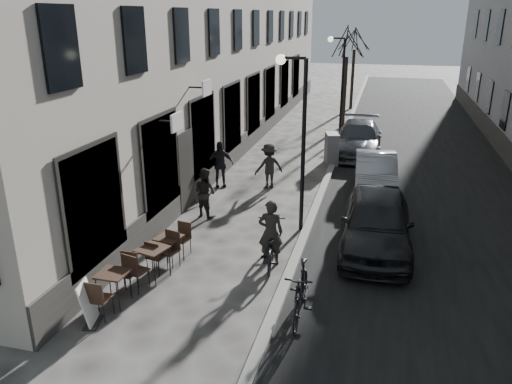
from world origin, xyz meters
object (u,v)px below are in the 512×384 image
at_px(utility_cabinet, 332,149).
at_px(pedestrian_far, 220,164).
at_px(bistro_set_b, 153,260).
at_px(pedestrian_near, 205,192).
at_px(bicycle, 271,244).
at_px(car_mid, 375,173).
at_px(streetlamp_far, 339,77).
at_px(car_far, 359,138).
at_px(bistro_set_c, 169,247).
at_px(streetlamp_near, 298,126).
at_px(moped, 301,292).
at_px(car_near, 377,222).
at_px(pedestrian_mid, 269,166).
at_px(bistro_set_a, 114,285).
at_px(tree_near, 348,42).
at_px(tree_far, 355,38).
at_px(sign_board, 89,307).

xyz_separation_m(utility_cabinet, pedestrian_far, (-3.70, -4.02, 0.19)).
distance_m(bistro_set_b, utility_cabinet, 11.43).
bearing_deg(pedestrian_near, bicycle, 160.63).
relative_size(bicycle, car_mid, 0.49).
xyz_separation_m(bistro_set_b, pedestrian_near, (-0.15, 4.12, 0.30)).
bearing_deg(streetlamp_far, car_far, -65.55).
bearing_deg(pedestrian_far, bistro_set_c, -108.45).
bearing_deg(bistro_set_b, streetlamp_far, 94.49).
height_order(utility_cabinet, pedestrian_near, pedestrian_near).
xyz_separation_m(streetlamp_near, moped, (0.92, -4.55, -2.56)).
distance_m(streetlamp_near, car_mid, 5.28).
xyz_separation_m(streetlamp_far, pedestrian_far, (-3.43, -8.82, -2.29)).
bearing_deg(bicycle, utility_cabinet, -102.82).
distance_m(car_near, car_far, 9.99).
xyz_separation_m(pedestrian_near, car_far, (4.25, 8.87, -0.07)).
relative_size(streetlamp_far, pedestrian_mid, 3.04).
relative_size(bistro_set_a, car_mid, 0.38).
bearing_deg(bistro_set_c, car_mid, 66.07).
xyz_separation_m(streetlamp_near, bicycle, (-0.23, -2.33, -2.63)).
relative_size(bistro_set_c, pedestrian_mid, 0.92).
relative_size(streetlamp_far, car_mid, 1.24).
xyz_separation_m(bistro_set_c, bicycle, (2.52, 0.65, 0.08)).
relative_size(bistro_set_c, utility_cabinet, 1.14).
bearing_deg(car_near, pedestrian_mid, 132.06).
distance_m(bistro_set_a, bistro_set_c, 2.13).
bearing_deg(bicycle, pedestrian_far, -69.65).
xyz_separation_m(streetlamp_near, utility_cabinet, (0.27, 7.19, -2.48)).
height_order(tree_near, bistro_set_a, tree_near).
relative_size(streetlamp_far, bistro_set_a, 3.28).
bearing_deg(pedestrian_near, streetlamp_near, -161.30).
bearing_deg(tree_near, car_near, -81.71).
height_order(tree_far, pedestrian_far, tree_far).
xyz_separation_m(tree_near, bistro_set_a, (-3.24, -20.07, -4.19)).
relative_size(bistro_set_c, bicycle, 0.76).
bearing_deg(pedestrian_mid, tree_far, -128.16).
bearing_deg(sign_board, tree_far, 70.63).
relative_size(sign_board, car_far, 0.19).
relative_size(streetlamp_near, bistro_set_a, 3.28).
height_order(tree_far, utility_cabinet, tree_far).
xyz_separation_m(streetlamp_far, car_mid, (2.19, -7.89, -2.48)).
xyz_separation_m(pedestrian_mid, moped, (2.55, -8.06, -0.24)).
bearing_deg(bistro_set_c, streetlamp_near, 58.22).
bearing_deg(bistro_set_a, bistro_set_b, 75.10).
height_order(bicycle, car_mid, car_mid).
height_order(bicycle, pedestrian_far, pedestrian_far).
height_order(streetlamp_near, pedestrian_far, streetlamp_near).
bearing_deg(pedestrian_mid, bistro_set_c, 47.51).
distance_m(tree_near, bistro_set_b, 19.48).
xyz_separation_m(tree_near, pedestrian_near, (-3.04, -14.69, -3.87)).
xyz_separation_m(tree_far, bistro_set_a, (-3.24, -26.07, -4.19)).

